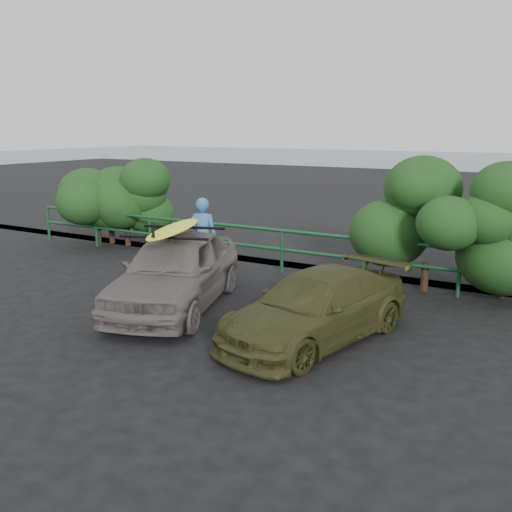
{
  "coord_description": "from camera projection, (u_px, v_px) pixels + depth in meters",
  "views": [
    {
      "loc": [
        7.04,
        -6.57,
        3.34
      ],
      "look_at": [
        1.97,
        2.13,
        1.07
      ],
      "focal_mm": 40.0,
      "sensor_mm": 36.0,
      "label": 1
    }
  ],
  "objects": [
    {
      "name": "ground",
      "position": [
        94.0,
        328.0,
        9.73
      ],
      "size": [
        80.0,
        80.0,
        0.0
      ],
      "primitive_type": "plane",
      "color": "black"
    },
    {
      "name": "roof_rack",
      "position": [
        174.0,
        232.0,
        10.56
      ],
      "size": [
        1.93,
        1.61,
        0.05
      ],
      "primitive_type": null,
      "rotation": [
        0.0,
        0.0,
        0.32
      ],
      "color": "black",
      "rests_on": "sedan"
    },
    {
      "name": "olive_vehicle",
      "position": [
        316.0,
        307.0,
        9.06
      ],
      "size": [
        2.34,
        4.02,
        1.09
      ],
      "primitive_type": "imported",
      "rotation": [
        0.0,
        0.0,
        -0.23
      ],
      "color": "#393B1A",
      "rests_on": "ground"
    },
    {
      "name": "surfboard",
      "position": [
        174.0,
        229.0,
        10.54
      ],
      "size": [
        1.25,
        2.49,
        0.07
      ],
      "primitive_type": "ellipsoid",
      "rotation": [
        0.0,
        0.0,
        0.32
      ],
      "color": "#F5FE1A",
      "rests_on": "roof_rack"
    },
    {
      "name": "sedan",
      "position": [
        176.0,
        271.0,
        10.72
      ],
      "size": [
        2.91,
        4.49,
        1.42
      ],
      "primitive_type": "imported",
      "rotation": [
        0.0,
        0.0,
        0.32
      ],
      "color": "#675F5B",
      "rests_on": "ground"
    },
    {
      "name": "shrub_right",
      "position": [
        467.0,
        231.0,
        11.63
      ],
      "size": [
        3.2,
        2.4,
        2.54
      ],
      "primitive_type": null,
      "color": "#1D4519",
      "rests_on": "ground"
    },
    {
      "name": "guardrail",
      "position": [
        245.0,
        247.0,
        13.83
      ],
      "size": [
        14.0,
        0.08,
        1.04
      ],
      "primitive_type": null,
      "color": "#154B27",
      "rests_on": "ground"
    },
    {
      "name": "man",
      "position": [
        203.0,
        237.0,
        13.0
      ],
      "size": [
        0.77,
        0.63,
        1.81
      ],
      "primitive_type": "imported",
      "rotation": [
        0.0,
        0.0,
        3.48
      ],
      "color": "teal",
      "rests_on": "ground"
    },
    {
      "name": "shrub_left",
      "position": [
        110.0,
        204.0,
        16.38
      ],
      "size": [
        3.2,
        2.4,
        2.37
      ],
      "primitive_type": null,
      "color": "#1D4519",
      "rests_on": "ground"
    }
  ]
}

